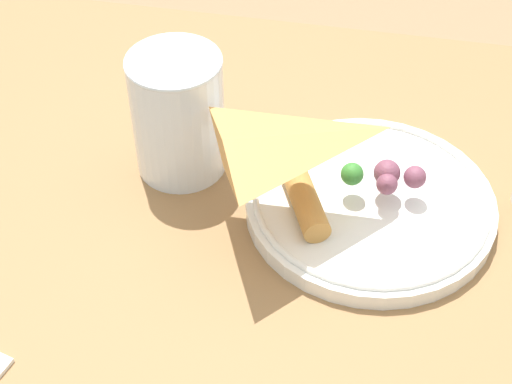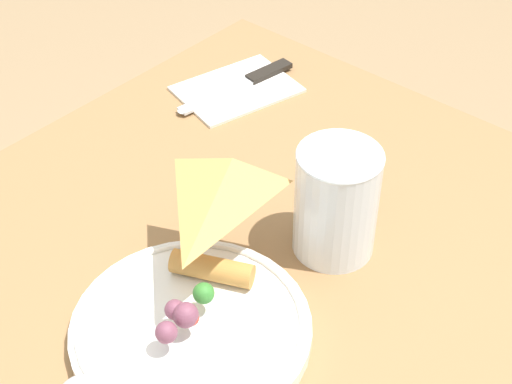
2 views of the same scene
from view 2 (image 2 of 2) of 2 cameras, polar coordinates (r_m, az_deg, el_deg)
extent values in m
cube|color=olive|center=(0.78, -5.78, -8.73)|extent=(0.94, 0.67, 0.03)
cube|color=#382D23|center=(1.39, -0.67, -2.52)|extent=(0.06, 0.06, 0.68)
cylinder|color=white|center=(0.74, -4.73, -9.95)|extent=(0.22, 0.22, 0.02)
torus|color=white|center=(0.73, -4.77, -9.48)|extent=(0.21, 0.21, 0.01)
pyramid|color=tan|center=(0.72, -5.05, -9.56)|extent=(0.16, 0.14, 0.02)
cylinder|color=#C68942|center=(0.76, -3.21, -5.58)|extent=(0.06, 0.08, 0.02)
sphere|color=#388433|center=(0.72, -3.95, -7.46)|extent=(0.02, 0.02, 0.02)
sphere|color=#7A4256|center=(0.70, -5.13, -8.91)|extent=(0.02, 0.02, 0.02)
sphere|color=red|center=(0.70, -4.77, -9.11)|extent=(0.02, 0.02, 0.02)
sphere|color=#7A4256|center=(0.71, -5.93, -8.51)|extent=(0.02, 0.02, 0.02)
sphere|color=#7A4256|center=(0.69, -6.54, -10.11)|extent=(0.02, 0.02, 0.02)
cylinder|color=white|center=(0.79, 5.86, -0.75)|extent=(0.08, 0.08, 0.12)
cylinder|color=#B27F42|center=(0.80, 5.77, -1.76)|extent=(0.07, 0.07, 0.08)
torus|color=white|center=(0.75, 6.15, 2.61)|extent=(0.09, 0.09, 0.00)
cube|color=white|center=(1.05, -1.42, 7.48)|extent=(0.17, 0.14, 0.00)
cube|color=black|center=(1.08, 0.94, 8.77)|extent=(0.07, 0.03, 0.01)
cube|color=silver|center=(1.03, -2.93, 6.99)|extent=(0.11, 0.03, 0.00)
ellipsoid|color=silver|center=(1.01, -5.21, 5.96)|extent=(0.02, 0.02, 0.00)
camera|label=1|loc=(0.91, -33.90, 31.00)|focal=55.00mm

